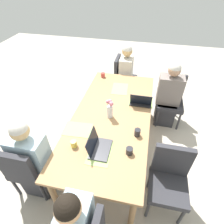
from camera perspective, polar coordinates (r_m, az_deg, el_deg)
name	(u,v)px	position (r m, az deg, el deg)	size (l,w,h in m)	color
ground_plane	(112,147)	(3.10, 0.00, -10.87)	(10.00, 10.00, 0.00)	#B2A899
dining_table	(112,118)	(2.62, 0.00, -1.87)	(2.31, 1.07, 0.72)	#9E754C
chair_far_left_near	(27,168)	(2.50, -24.99, -15.52)	(0.44, 0.44, 0.90)	#2D2D33
person_far_left_near	(34,162)	(2.48, -23.10, -14.21)	(0.36, 0.40, 1.19)	#2D2D33
chair_near_left_mid	(171,97)	(3.44, 17.88, 4.35)	(0.44, 0.44, 0.90)	#2D2D33
person_near_left_mid	(168,98)	(3.36, 17.00, 4.14)	(0.36, 0.40, 1.19)	#2D2D33
chair_head_right_right_near	(123,76)	(3.92, 3.33, 11.09)	(0.44, 0.44, 0.90)	#2D2D33
person_head_right_right_near	(126,77)	(3.85, 4.31, 10.89)	(0.40, 0.36, 1.19)	#2D2D33
chair_near_right_mid	(169,178)	(2.31, 17.43, -18.99)	(0.44, 0.44, 0.90)	#2D2D33
flower_vase	(110,109)	(2.45, -0.68, 1.09)	(0.09, 0.10, 0.29)	silver
placemat_far_left_near	(78,129)	(2.41, -10.69, -5.33)	(0.36, 0.26, 0.00)	#9EBC66
placemat_near_left_mid	(141,102)	(2.84, 9.06, 3.14)	(0.36, 0.26, 0.00)	#9EBC66
placemat_head_left_left_far	(99,153)	(2.13, -4.01, -12.56)	(0.36, 0.26, 0.00)	#9EBC66
placemat_head_right_right_near	(120,89)	(3.10, 2.48, 7.24)	(0.36, 0.26, 0.00)	#9EBC66
laptop_near_left_mid	(141,102)	(2.78, 8.95, 3.23)	(0.22, 0.32, 0.21)	black
laptop_head_left_left_far	(98,147)	(2.13, -4.46, -10.80)	(0.32, 0.22, 0.21)	#38383D
coffee_mug_near_left	(129,151)	(2.10, 5.45, -11.99)	(0.08, 0.08, 0.08)	#232328
coffee_mug_near_right	(137,133)	(2.29, 7.92, -6.36)	(0.08, 0.08, 0.10)	#232328
coffee_mug_centre_left	(74,144)	(2.20, -11.85, -9.67)	(0.07, 0.07, 0.08)	#DBC64C
coffee_mug_centre_right	(103,75)	(3.43, -2.84, 11.48)	(0.07, 0.07, 0.08)	#AD3D38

